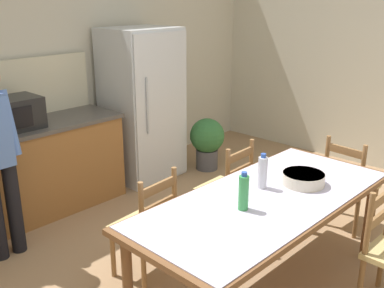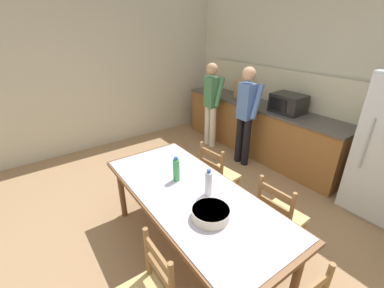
# 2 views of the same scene
# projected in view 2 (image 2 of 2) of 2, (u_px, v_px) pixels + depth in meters

# --- Properties ---
(ground_plane) EXTENTS (8.32, 8.32, 0.00)m
(ground_plane) POSITION_uv_depth(u_px,v_px,m) (203.00, 240.00, 2.95)
(ground_plane) COLOR #9E7A56
(wall_back) EXTENTS (6.52, 0.12, 2.90)m
(wall_back) POSITION_uv_depth(u_px,v_px,m) (347.00, 84.00, 3.75)
(wall_back) COLOR beige
(wall_back) RESTS_ON ground
(wall_left) EXTENTS (0.12, 5.20, 2.90)m
(wall_left) POSITION_uv_depth(u_px,v_px,m) (94.00, 72.00, 4.71)
(wall_left) COLOR beige
(wall_left) RESTS_ON ground
(kitchen_counter) EXTENTS (3.31, 0.66, 0.94)m
(kitchen_counter) POSITION_uv_depth(u_px,v_px,m) (257.00, 128.00, 4.81)
(kitchen_counter) COLOR brown
(kitchen_counter) RESTS_ON ground
(counter_splashback) EXTENTS (3.27, 0.03, 0.60)m
(counter_splashback) POSITION_uv_depth(u_px,v_px,m) (273.00, 85.00, 4.65)
(counter_splashback) COLOR beige
(counter_splashback) RESTS_ON kitchen_counter
(microwave) EXTENTS (0.50, 0.39, 0.30)m
(microwave) POSITION_uv_depth(u_px,v_px,m) (288.00, 103.00, 4.11)
(microwave) COLOR black
(microwave) RESTS_ON kitchen_counter
(paper_bag) EXTENTS (0.24, 0.16, 0.36)m
(paper_bag) POSITION_uv_depth(u_px,v_px,m) (241.00, 89.00, 4.85)
(paper_bag) COLOR tan
(paper_bag) RESTS_ON kitchen_counter
(dining_table) EXTENTS (2.18, 0.98, 0.78)m
(dining_table) POSITION_uv_depth(u_px,v_px,m) (192.00, 199.00, 2.50)
(dining_table) COLOR brown
(dining_table) RESTS_ON ground
(bottle_near_centre) EXTENTS (0.07, 0.07, 0.27)m
(bottle_near_centre) POSITION_uv_depth(u_px,v_px,m) (176.00, 170.00, 2.62)
(bottle_near_centre) COLOR green
(bottle_near_centre) RESTS_ON dining_table
(bottle_off_centre) EXTENTS (0.07, 0.07, 0.27)m
(bottle_off_centre) POSITION_uv_depth(u_px,v_px,m) (208.00, 183.00, 2.40)
(bottle_off_centre) COLOR silver
(bottle_off_centre) RESTS_ON dining_table
(serving_bowl) EXTENTS (0.32, 0.32, 0.09)m
(serving_bowl) POSITION_uv_depth(u_px,v_px,m) (211.00, 213.00, 2.13)
(serving_bowl) COLOR beige
(serving_bowl) RESTS_ON dining_table
(chair_side_far_right) EXTENTS (0.43, 0.41, 0.91)m
(chair_side_far_right) POSITION_uv_depth(u_px,v_px,m) (279.00, 217.00, 2.65)
(chair_side_far_right) COLOR olive
(chair_side_far_right) RESTS_ON ground
(chair_side_far_left) EXTENTS (0.45, 0.43, 0.91)m
(chair_side_far_left) POSITION_uv_depth(u_px,v_px,m) (218.00, 176.00, 3.37)
(chair_side_far_left) COLOR olive
(chair_side_far_left) RESTS_ON ground
(person_at_sink) EXTENTS (0.41, 0.28, 1.62)m
(person_at_sink) POSITION_uv_depth(u_px,v_px,m) (211.00, 101.00, 4.88)
(person_at_sink) COLOR silver
(person_at_sink) RESTS_ON ground
(person_at_counter) EXTENTS (0.42, 0.29, 1.66)m
(person_at_counter) POSITION_uv_depth(u_px,v_px,m) (246.00, 112.00, 4.20)
(person_at_counter) COLOR black
(person_at_counter) RESTS_ON ground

